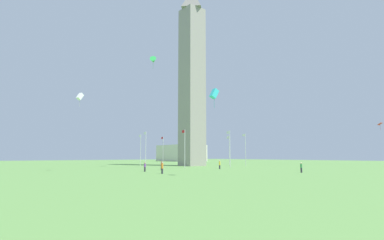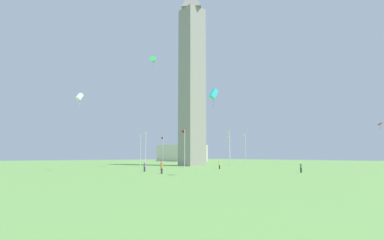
{
  "view_description": "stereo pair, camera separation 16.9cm",
  "coord_description": "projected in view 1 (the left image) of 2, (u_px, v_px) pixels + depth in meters",
  "views": [
    {
      "loc": [
        -65.4,
        52.01,
        2.74
      ],
      "look_at": [
        0.0,
        0.0,
        12.54
      ],
      "focal_mm": 28.54,
      "sensor_mm": 36.0,
      "label": 1
    },
    {
      "loc": [
        -65.5,
        51.87,
        2.74
      ],
      "look_at": [
        0.0,
        0.0,
        12.54
      ],
      "focal_mm": 28.54,
      "sensor_mm": 36.0,
      "label": 2
    }
  ],
  "objects": [
    {
      "name": "ground_plane",
      "position": [
        192.0,
        166.0,
        82.67
      ],
      "size": [
        260.0,
        260.0,
        0.0
      ],
      "primitive_type": "plane",
      "color": "#609347"
    },
    {
      "name": "distant_building",
      "position": [
        181.0,
        153.0,
        155.38
      ],
      "size": [
        21.17,
        16.9,
        8.09
      ],
      "color": "beige",
      "rests_on": "ground"
    },
    {
      "name": "kite_red_diamond",
      "position": [
        380.0,
        124.0,
        66.53
      ],
      "size": [
        0.95,
        1.04,
        1.54
      ],
      "color": "red"
    },
    {
      "name": "person_red_shirt",
      "position": [
        162.0,
        166.0,
        59.25
      ],
      "size": [
        0.32,
        0.32,
        1.68
      ],
      "rotation": [
        0.0,
        0.0,
        -1.42
      ],
      "color": "#2D2D38",
      "rests_on": "ground"
    },
    {
      "name": "flagpole_ne",
      "position": [
        140.0,
        148.0,
        84.89
      ],
      "size": [
        1.12,
        0.14,
        8.71
      ],
      "color": "silver",
      "rests_on": "ground"
    },
    {
      "name": "person_orange_shirt",
      "position": [
        162.0,
        168.0,
        46.54
      ],
      "size": [
        0.32,
        0.32,
        1.79
      ],
      "rotation": [
        0.0,
        0.0,
        -0.88
      ],
      "color": "#2D2D38",
      "rests_on": "ground"
    },
    {
      "name": "kite_cyan_box",
      "position": [
        214.0,
        94.0,
        41.3
      ],
      "size": [
        0.82,
        1.29,
        2.67
      ],
      "color": "#33C6D1"
    },
    {
      "name": "flagpole_sw",
      "position": [
        245.0,
        148.0,
        81.64
      ],
      "size": [
        1.12,
        0.14,
        8.71
      ],
      "color": "silver",
      "rests_on": "ground"
    },
    {
      "name": "flagpole_se",
      "position": [
        185.0,
        147.0,
        69.03
      ],
      "size": [
        1.12,
        0.14,
        8.71
      ],
      "color": "silver",
      "rests_on": "ground"
    },
    {
      "name": "flagpole_e",
      "position": [
        146.0,
        147.0,
        74.35
      ],
      "size": [
        1.12,
        0.14,
        8.71
      ],
      "color": "silver",
      "rests_on": "ground"
    },
    {
      "name": "person_yellow_shirt",
      "position": [
        220.0,
        165.0,
        62.91
      ],
      "size": [
        0.32,
        0.32,
        1.76
      ],
      "rotation": [
        0.0,
        0.0,
        -0.7
      ],
      "color": "#2D2D38",
      "rests_on": "ground"
    },
    {
      "name": "kite_white_box",
      "position": [
        80.0,
        96.0,
        54.9
      ],
      "size": [
        1.1,
        1.41,
        2.56
      ],
      "color": "white"
    },
    {
      "name": "person_purple_shirt",
      "position": [
        145.0,
        167.0,
        52.51
      ],
      "size": [
        0.32,
        0.32,
        1.6
      ],
      "rotation": [
        0.0,
        0.0,
        -1.49
      ],
      "color": "#2D2D38",
      "rests_on": "ground"
    },
    {
      "name": "kite_green_delta",
      "position": [
        153.0,
        61.0,
        75.64
      ],
      "size": [
        2.56,
        2.48,
        3.26
      ],
      "color": "green"
    },
    {
      "name": "flagpole_nw",
      "position": [
        197.0,
        149.0,
        97.5
      ],
      "size": [
        1.12,
        0.14,
        8.71
      ],
      "color": "silver",
      "rests_on": "ground"
    },
    {
      "name": "flagpole_n",
      "position": [
        163.0,
        149.0,
        94.48
      ],
      "size": [
        1.12,
        0.14,
        8.71
      ],
      "color": "silver",
      "rests_on": "ground"
    },
    {
      "name": "obelisk_monument",
      "position": [
        192.0,
        75.0,
        85.61
      ],
      "size": [
        5.55,
        5.55,
        50.49
      ],
      "color": "gray",
      "rests_on": "ground"
    },
    {
      "name": "flagpole_w",
      "position": [
        229.0,
        149.0,
        92.18
      ],
      "size": [
        1.12,
        0.14,
        8.71
      ],
      "color": "silver",
      "rests_on": "ground"
    },
    {
      "name": "person_green_shirt",
      "position": [
        301.0,
        168.0,
        49.54
      ],
      "size": [
        0.32,
        0.32,
        1.65
      ],
      "rotation": [
        0.0,
        0.0,
        -0.4
      ],
      "color": "#2D2D38",
      "rests_on": "ground"
    },
    {
      "name": "flagpole_s",
      "position": [
        230.0,
        147.0,
        72.05
      ],
      "size": [
        1.12,
        0.14,
        8.71
      ],
      "color": "silver",
      "rests_on": "ground"
    }
  ]
}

